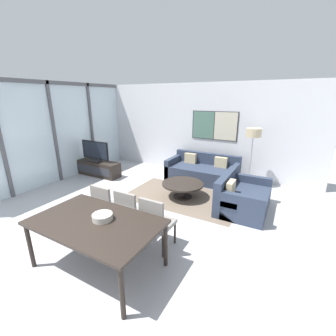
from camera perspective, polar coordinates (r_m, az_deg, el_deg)
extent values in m
plane|color=#B2B2B7|center=(3.81, -30.32, -23.80)|extent=(24.00, 24.00, 0.00)
cube|color=silver|center=(7.30, 7.02, 9.77)|extent=(7.39, 0.06, 2.80)
cube|color=#2D2D33|center=(7.04, 11.68, 10.49)|extent=(1.42, 0.01, 0.85)
cube|color=#4C7060|center=(7.15, 8.99, 10.73)|extent=(0.67, 0.02, 0.81)
cube|color=beige|center=(6.94, 14.41, 10.21)|extent=(0.67, 0.02, 0.81)
cube|color=silver|center=(7.19, -27.06, 7.88)|extent=(0.02, 5.46, 2.80)
cube|color=#515156|center=(7.10, -28.49, 18.61)|extent=(0.07, 5.46, 0.10)
cube|color=#515156|center=(6.50, -36.75, 5.47)|extent=(0.07, 0.08, 2.80)
cube|color=#515156|center=(7.16, -26.92, 7.87)|extent=(0.07, 0.08, 2.80)
cube|color=#515156|center=(8.00, -18.87, 9.64)|extent=(0.07, 0.08, 2.80)
cube|color=#706051|center=(5.64, 3.70, -7.30)|extent=(2.74, 1.62, 0.01)
cube|color=black|center=(7.47, -17.61, 0.03)|extent=(1.63, 0.44, 0.46)
cube|color=#2D2D33|center=(7.32, -18.87, -0.44)|extent=(1.50, 0.01, 0.25)
cube|color=#2D2D33|center=(7.40, -17.79, 1.92)|extent=(0.36, 0.20, 0.05)
cube|color=#2D2D33|center=(7.38, -17.84, 2.40)|extent=(0.06, 0.03, 0.08)
cube|color=black|center=(7.32, -18.02, 4.36)|extent=(1.05, 0.04, 0.56)
cube|color=black|center=(7.31, -18.15, 4.33)|extent=(0.97, 0.01, 0.50)
cube|color=#2D384C|center=(6.71, 8.59, -1.46)|extent=(2.02, 0.98, 0.42)
cube|color=#2D384C|center=(7.03, 9.84, 0.81)|extent=(2.02, 0.16, 0.76)
cube|color=#2D384C|center=(7.04, 1.44, 0.42)|extent=(0.14, 0.98, 0.60)
cube|color=#2D384C|center=(6.44, 16.49, -1.98)|extent=(0.14, 0.98, 0.60)
cube|color=#C6B289|center=(6.98, 5.72, 2.49)|extent=(0.36, 0.12, 0.30)
cube|color=#C6B289|center=(6.68, 13.29, 1.40)|extent=(0.36, 0.12, 0.30)
cube|color=#2D384C|center=(5.23, 18.63, -7.85)|extent=(0.98, 1.38, 0.42)
cube|color=#2D384C|center=(5.24, 14.38, -5.40)|extent=(0.16, 1.38, 0.76)
cube|color=#2D384C|center=(4.64, 17.25, -9.83)|extent=(0.98, 0.14, 0.60)
cube|color=#2D384C|center=(5.77, 19.90, -4.63)|extent=(0.98, 0.14, 0.60)
cube|color=#C6B289|center=(4.86, 15.67, -4.93)|extent=(0.12, 0.36, 0.30)
cylinder|color=black|center=(5.64, 3.71, -7.20)|extent=(0.46, 0.46, 0.03)
cylinder|color=black|center=(5.58, 3.74, -5.80)|extent=(0.18, 0.18, 0.33)
cylinder|color=black|center=(5.51, 3.78, -4.03)|extent=(1.01, 1.01, 0.04)
cube|color=black|center=(3.34, -17.94, -12.94)|extent=(1.80, 1.08, 0.04)
cylinder|color=black|center=(3.91, -31.65, -16.44)|extent=(0.06, 0.06, 0.71)
cylinder|color=black|center=(2.82, -11.62, -28.70)|extent=(0.06, 0.06, 0.71)
cylinder|color=black|center=(4.35, -20.67, -11.32)|extent=(0.06, 0.06, 0.71)
cylinder|color=black|center=(3.40, -0.62, -18.86)|extent=(0.06, 0.06, 0.71)
cube|color=gray|center=(4.31, -14.46, -9.88)|extent=(0.46, 0.46, 0.06)
cube|color=gray|center=(4.07, -16.71, -7.67)|extent=(0.42, 0.05, 0.47)
cylinder|color=black|center=(4.43, -17.97, -12.81)|extent=(0.04, 0.04, 0.40)
cylinder|color=black|center=(4.17, -14.05, -14.42)|extent=(0.04, 0.04, 0.40)
cylinder|color=black|center=(4.67, -14.38, -10.82)|extent=(0.04, 0.04, 0.40)
cylinder|color=black|center=(4.43, -10.50, -12.18)|extent=(0.04, 0.04, 0.40)
cube|color=gray|center=(4.01, -8.75, -11.67)|extent=(0.46, 0.46, 0.06)
cube|color=gray|center=(3.75, -10.86, -9.45)|extent=(0.42, 0.05, 0.47)
cylinder|color=black|center=(4.11, -12.64, -14.85)|extent=(0.04, 0.04, 0.40)
cylinder|color=black|center=(3.89, -8.01, -16.60)|extent=(0.04, 0.04, 0.40)
cylinder|color=black|center=(4.37, -9.12, -12.53)|extent=(0.04, 0.04, 0.40)
cylinder|color=black|center=(4.16, -4.63, -13.99)|extent=(0.04, 0.04, 0.40)
cube|color=gray|center=(3.73, -2.46, -13.87)|extent=(0.46, 0.46, 0.06)
cube|color=gray|center=(3.45, -4.32, -11.68)|extent=(0.42, 0.05, 0.47)
cylinder|color=black|center=(3.81, -6.74, -17.35)|extent=(0.04, 0.04, 0.40)
cylinder|color=black|center=(3.63, -1.29, -19.21)|extent=(0.04, 0.04, 0.40)
cylinder|color=black|center=(4.09, -3.39, -14.61)|extent=(0.04, 0.04, 0.40)
cylinder|color=black|center=(3.92, 1.77, -16.14)|extent=(0.04, 0.04, 0.40)
cylinder|color=#B7B2A8|center=(3.30, -16.30, -11.82)|extent=(0.28, 0.28, 0.09)
torus|color=#B7B2A8|center=(3.29, -16.35, -11.27)|extent=(0.28, 0.28, 0.02)
cylinder|color=#2D2D33|center=(6.64, 19.58, -4.34)|extent=(0.28, 0.28, 0.02)
cylinder|color=#B7B7BC|center=(6.43, 20.21, 1.44)|extent=(0.03, 0.03, 1.37)
cylinder|color=#C6B289|center=(6.27, 20.97, 8.42)|extent=(0.39, 0.39, 0.22)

